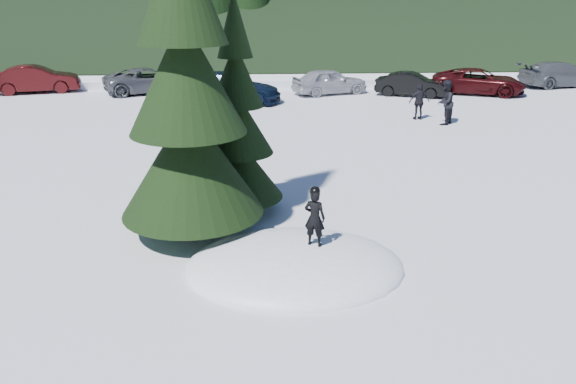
{
  "coord_description": "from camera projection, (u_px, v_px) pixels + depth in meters",
  "views": [
    {
      "loc": [
        -0.69,
        -10.21,
        5.34
      ],
      "look_at": [
        -0.06,
        1.51,
        1.1
      ],
      "focal_mm": 35.0,
      "sensor_mm": 36.0,
      "label": 1
    }
  ],
  "objects": [
    {
      "name": "car_6",
      "position": [
        479.0,
        81.0,
        30.3
      ],
      "size": [
        5.37,
        3.94,
        1.36
      ],
      "primitive_type": "imported",
      "rotation": [
        0.0,
        0.0,
        1.18
      ],
      "color": "black",
      "rests_on": "ground"
    },
    {
      "name": "car_3",
      "position": [
        229.0,
        87.0,
        27.97
      ],
      "size": [
        5.5,
        3.28,
        1.49
      ],
      "primitive_type": "imported",
      "rotation": [
        0.0,
        0.0,
        1.32
      ],
      "color": "black",
      "rests_on": "ground"
    },
    {
      "name": "spruce_tall",
      "position": [
        187.0,
        91.0,
        11.88
      ],
      "size": [
        3.2,
        3.2,
        8.6
      ],
      "color": "black",
      "rests_on": "ground"
    },
    {
      "name": "adult_0",
      "position": [
        445.0,
        102.0,
        23.31
      ],
      "size": [
        1.12,
        1.15,
        1.86
      ],
      "primitive_type": "imported",
      "rotation": [
        0.0,
        0.0,
        4.03
      ],
      "color": "black",
      "rests_on": "ground"
    },
    {
      "name": "car_5",
      "position": [
        412.0,
        84.0,
        29.71
      ],
      "size": [
        3.98,
        2.66,
        1.24
      ],
      "primitive_type": "imported",
      "rotation": [
        0.0,
        0.0,
        1.18
      ],
      "color": "black",
      "rests_on": "ground"
    },
    {
      "name": "ground",
      "position": [
        295.0,
        268.0,
        11.43
      ],
      "size": [
        200.0,
        200.0,
        0.0
      ],
      "primitive_type": "plane",
      "color": "white",
      "rests_on": "ground"
    },
    {
      "name": "spruce_short",
      "position": [
        238.0,
        131.0,
        13.66
      ],
      "size": [
        2.2,
        2.2,
        5.37
      ],
      "color": "black",
      "rests_on": "ground"
    },
    {
      "name": "car_7",
      "position": [
        560.0,
        74.0,
        32.58
      ],
      "size": [
        5.23,
        2.96,
        1.43
      ],
      "primitive_type": "imported",
      "rotation": [
        0.0,
        0.0,
        1.78
      ],
      "color": "#4D5054",
      "rests_on": "ground"
    },
    {
      "name": "adult_1",
      "position": [
        419.0,
        102.0,
        24.25
      ],
      "size": [
        0.94,
        0.46,
        1.55
      ],
      "primitive_type": "imported",
      "rotation": [
        0.0,
        0.0,
        3.23
      ],
      "color": "black",
      "rests_on": "ground"
    },
    {
      "name": "car_2",
      "position": [
        149.0,
        80.0,
        30.65
      ],
      "size": [
        5.33,
        3.93,
        1.35
      ],
      "primitive_type": "imported",
      "rotation": [
        0.0,
        0.0,
        1.97
      ],
      "color": "#494B51",
      "rests_on": "ground"
    },
    {
      "name": "car_1",
      "position": [
        36.0,
        79.0,
        30.65
      ],
      "size": [
        4.72,
        2.6,
        1.48
      ],
      "primitive_type": "imported",
      "rotation": [
        0.0,
        0.0,
        1.82
      ],
      "color": "#33090A",
      "rests_on": "ground"
    },
    {
      "name": "snow_mound",
      "position": [
        295.0,
        268.0,
        11.43
      ],
      "size": [
        4.48,
        3.52,
        0.96
      ],
      "primitive_type": "ellipsoid",
      "color": "white",
      "rests_on": "ground"
    },
    {
      "name": "child_skier",
      "position": [
        315.0,
        218.0,
        11.15
      ],
      "size": [
        0.5,
        0.42,
        1.17
      ],
      "primitive_type": "imported",
      "rotation": [
        0.0,
        0.0,
        2.74
      ],
      "color": "black",
      "rests_on": "snow_mound"
    },
    {
      "name": "car_4",
      "position": [
        330.0,
        81.0,
        30.23
      ],
      "size": [
        4.36,
        2.86,
        1.38
      ],
      "primitive_type": "imported",
      "rotation": [
        0.0,
        0.0,
        1.9
      ],
      "color": "#9D9FA6",
      "rests_on": "ground"
    }
  ]
}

